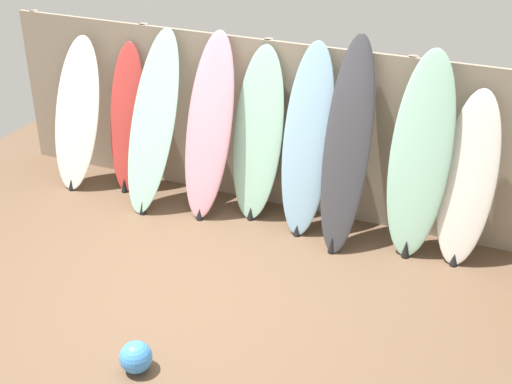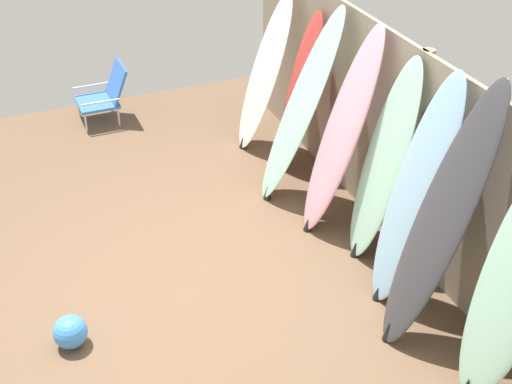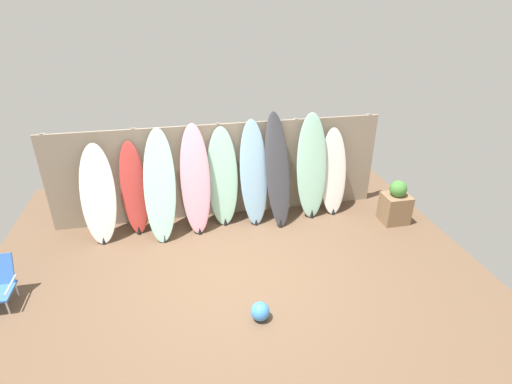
# 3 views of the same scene
# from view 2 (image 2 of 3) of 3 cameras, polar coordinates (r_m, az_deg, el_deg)

# --- Properties ---
(ground) EXTENTS (7.68, 7.68, 0.00)m
(ground) POSITION_cam_2_polar(r_m,az_deg,el_deg) (5.76, -5.87, -8.64)
(ground) COLOR brown
(fence_back) EXTENTS (6.08, 0.11, 1.80)m
(fence_back) POSITION_cam_2_polar(r_m,az_deg,el_deg) (5.96, 12.33, 2.97)
(fence_back) COLOR gray
(fence_back) RESTS_ON ground
(surfboard_white_0) EXTENTS (0.59, 0.60, 1.66)m
(surfboard_white_0) POSITION_cam_2_polar(r_m,az_deg,el_deg) (7.46, 0.65, 9.39)
(surfboard_white_0) COLOR white
(surfboard_white_0) RESTS_ON ground
(surfboard_red_1) EXTENTS (0.45, 0.45, 1.64)m
(surfboard_red_1) POSITION_cam_2_polar(r_m,az_deg,el_deg) (7.05, 3.47, 7.68)
(surfboard_red_1) COLOR #D13D38
(surfboard_red_1) RESTS_ON ground
(surfboard_seafoam_2) EXTENTS (0.62, 0.82, 1.85)m
(surfboard_seafoam_2) POSITION_cam_2_polar(r_m,az_deg,el_deg) (6.55, 3.58, 6.71)
(surfboard_seafoam_2) COLOR #9ED6BC
(surfboard_seafoam_2) RESTS_ON ground
(surfboard_pink_3) EXTENTS (0.55, 0.69, 1.89)m
(surfboard_pink_3) POSITION_cam_2_polar(r_m,az_deg,el_deg) (6.10, 6.85, 4.67)
(surfboard_pink_3) COLOR pink
(surfboard_pink_3) RESTS_ON ground
(surfboard_seafoam_4) EXTENTS (0.58, 0.49, 1.78)m
(surfboard_seafoam_4) POSITION_cam_2_polar(r_m,az_deg,el_deg) (5.82, 10.14, 2.23)
(surfboard_seafoam_4) COLOR #9ED6BC
(surfboard_seafoam_4) RESTS_ON ground
(surfboard_skyblue_5) EXTENTS (0.50, 0.53, 1.89)m
(surfboard_skyblue_5) POSITION_cam_2_polar(r_m,az_deg,el_deg) (5.37, 12.60, -0.24)
(surfboard_skyblue_5) COLOR #8CB7D6
(surfboard_skyblue_5) RESTS_ON ground
(surfboard_charcoal_6) EXTENTS (0.49, 0.76, 2.01)m
(surfboard_charcoal_6) POSITION_cam_2_polar(r_m,az_deg,el_deg) (5.03, 14.54, -2.37)
(surfboard_charcoal_6) COLOR #38383D
(surfboard_charcoal_6) RESTS_ON ground
(beach_chair) EXTENTS (0.50, 0.56, 0.65)m
(beach_chair) POSITION_cam_2_polar(r_m,az_deg,el_deg) (8.38, -11.93, 7.73)
(beach_chair) COLOR silver
(beach_chair) RESTS_ON ground
(beach_ball) EXTENTS (0.25, 0.25, 0.25)m
(beach_ball) POSITION_cam_2_polar(r_m,az_deg,el_deg) (5.46, -14.64, -10.78)
(beach_ball) COLOR #3F8CE5
(beach_ball) RESTS_ON ground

